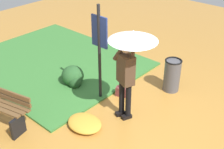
# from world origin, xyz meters

# --- Properties ---
(ground_plane) EXTENTS (18.00, 18.00, 0.00)m
(ground_plane) POSITION_xyz_m (0.00, 0.00, 0.00)
(ground_plane) COLOR #B27A33
(grass_verge) EXTENTS (4.80, 4.00, 0.05)m
(grass_verge) POSITION_xyz_m (-3.45, 0.53, 0.03)
(grass_verge) COLOR #387533
(grass_verge) RESTS_ON ground_plane
(person_with_umbrella) EXTENTS (0.96, 0.96, 2.04)m
(person_with_umbrella) POSITION_xyz_m (-0.22, -0.01, 1.55)
(person_with_umbrella) COLOR black
(person_with_umbrella) RESTS_ON ground_plane
(info_sign_post) EXTENTS (0.44, 0.07, 2.30)m
(info_sign_post) POSITION_xyz_m (-1.18, 0.15, 1.44)
(info_sign_post) COLOR black
(info_sign_post) RESTS_ON ground_plane
(handbag) EXTENTS (0.33, 0.24, 0.37)m
(handbag) POSITION_xyz_m (-0.84, 0.54, 0.13)
(handbag) COLOR brown
(handbag) RESTS_ON ground_plane
(park_bench) EXTENTS (1.42, 0.68, 0.75)m
(park_bench) POSITION_xyz_m (-2.13, -1.88, 0.40)
(park_bench) COLOR black
(park_bench) RESTS_ON ground_plane
(trash_bin) EXTENTS (0.42, 0.42, 0.83)m
(trash_bin) POSITION_xyz_m (-0.11, 1.57, 0.42)
(trash_bin) COLOR #4C4C51
(trash_bin) RESTS_ON ground_plane
(shrub_cluster) EXTENTS (0.62, 0.57, 0.51)m
(shrub_cluster) POSITION_xyz_m (-2.10, 0.10, 0.24)
(shrub_cluster) COLOR #285628
(shrub_cluster) RESTS_ON ground_plane
(leaf_pile_by_bench) EXTENTS (0.78, 0.63, 0.17)m
(leaf_pile_by_bench) POSITION_xyz_m (-0.69, -0.86, 0.09)
(leaf_pile_by_bench) COLOR gold
(leaf_pile_by_bench) RESTS_ON ground_plane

